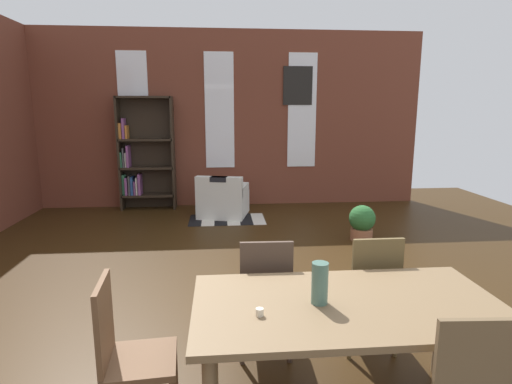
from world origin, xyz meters
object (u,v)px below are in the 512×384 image
(vase_on_table, at_px, (320,283))
(bookshelf_tall, at_px, (143,156))
(dining_table, at_px, (347,315))
(dining_chair_head_left, at_px, (127,352))
(armchair_white, at_px, (223,201))
(dining_chair_far_left, at_px, (265,293))
(dining_chair_far_right, at_px, (370,289))
(potted_plant_by_shelf, at_px, (362,222))

(vase_on_table, bearing_deg, bookshelf_tall, 109.32)
(dining_table, xyz_separation_m, dining_chair_head_left, (-1.27, -0.01, -0.17))
(armchair_white, bearing_deg, dining_table, -82.16)
(dining_chair_far_left, relative_size, bookshelf_tall, 0.45)
(dining_chair_far_right, height_order, bookshelf_tall, bookshelf_tall)
(vase_on_table, height_order, dining_chair_far_left, vase_on_table)
(dining_chair_far_left, bearing_deg, dining_chair_far_right, -0.00)
(dining_chair_head_left, distance_m, potted_plant_by_shelf, 4.31)
(bookshelf_tall, height_order, armchair_white, bookshelf_tall)
(vase_on_table, relative_size, dining_chair_far_right, 0.26)
(dining_table, distance_m, dining_chair_head_left, 1.28)
(dining_table, bearing_deg, vase_on_table, -180.00)
(bookshelf_tall, relative_size, potted_plant_by_shelf, 4.11)
(dining_chair_far_left, relative_size, armchair_white, 0.99)
(dining_chair_far_right, bearing_deg, vase_on_table, -129.54)
(dining_table, height_order, vase_on_table, vase_on_table)
(bookshelf_tall, distance_m, armchair_white, 1.79)
(vase_on_table, bearing_deg, dining_chair_head_left, -179.69)
(dining_chair_head_left, bearing_deg, potted_plant_by_shelf, 53.22)
(dining_table, height_order, bookshelf_tall, bookshelf_tall)
(dining_table, distance_m, potted_plant_by_shelf, 3.70)
(vase_on_table, distance_m, bookshelf_tall, 6.04)
(dining_chair_head_left, relative_size, bookshelf_tall, 0.45)
(vase_on_table, bearing_deg, dining_chair_far_left, 108.81)
(armchair_white, relative_size, potted_plant_by_shelf, 1.89)
(vase_on_table, xyz_separation_m, potted_plant_by_shelf, (1.47, 3.44, -0.62))
(dining_chair_far_left, xyz_separation_m, dining_chair_far_right, (0.81, -0.00, 0.00))
(dining_chair_far_right, bearing_deg, dining_table, -120.19)
(dining_chair_head_left, xyz_separation_m, bookshelf_tall, (-0.89, 5.70, 0.49))
(potted_plant_by_shelf, bearing_deg, dining_chair_far_left, -121.93)
(dining_chair_far_right, distance_m, bookshelf_tall, 5.64)
(dining_chair_head_left, bearing_deg, vase_on_table, 0.31)
(armchair_white, bearing_deg, potted_plant_by_shelf, -37.82)
(bookshelf_tall, bearing_deg, dining_table, -69.17)
(dining_table, relative_size, bookshelf_tall, 0.86)
(dining_table, relative_size, dining_chair_far_right, 1.90)
(dining_chair_far_left, relative_size, potted_plant_by_shelf, 1.86)
(vase_on_table, xyz_separation_m, dining_chair_head_left, (-1.10, -0.01, -0.37))
(dining_chair_head_left, distance_m, dining_chair_far_right, 1.82)
(dining_table, xyz_separation_m, dining_chair_far_left, (-0.41, 0.70, -0.17))
(dining_table, xyz_separation_m, armchair_white, (-0.69, 4.99, -0.40))
(bookshelf_tall, relative_size, armchair_white, 2.18)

